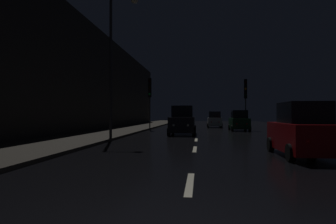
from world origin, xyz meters
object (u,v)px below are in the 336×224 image
Objects in this scene: car_approaching_headlights at (182,121)px; car_parked_right_near at (302,132)px; traffic_light_far_left at (150,92)px; streetlamp_overhead at (118,47)px; car_distant_taillights at (214,120)px; car_parked_right_far at (239,121)px; traffic_light_far_right at (246,93)px.

car_parked_right_near is at bearing 23.89° from car_approaching_headlights.
streetlamp_overhead is (0.21, -12.27, 1.68)m from traffic_light_far_left.
car_distant_taillights is at bearing 71.21° from streetlamp_overhead.
car_parked_right_far is 0.98× the size of car_parked_right_near.
car_parked_right_near reaches higher than car_parked_right_far.
car_parked_right_near reaches higher than car_distant_taillights.
traffic_light_far_right is 0.98× the size of traffic_light_far_left.
car_parked_right_far is (-0.80, -1.23, -2.78)m from traffic_light_far_right.
traffic_light_far_left is at bearing 90.99° from streetlamp_overhead.
car_parked_right_near is at bearing 22.51° from traffic_light_far_left.
traffic_light_far_right is 16.18m from streetlamp_overhead.
streetlamp_overhead reaches higher than traffic_light_far_left.
car_distant_taillights is (-2.77, 5.88, -2.80)m from traffic_light_far_right.
car_distant_taillights is (6.48, 19.03, -4.58)m from streetlamp_overhead.
car_approaching_headlights is (3.63, -6.37, -2.76)m from traffic_light_far_left.
streetlamp_overhead is 11.04m from car_parked_right_near.
streetlamp_overhead is (-9.25, -13.16, 1.78)m from traffic_light_far_right.
traffic_light_far_right is at bearing -2.45° from car_parked_right_near.
car_distant_taillights is (6.69, 6.76, -2.90)m from traffic_light_far_left.
traffic_light_far_right reaches higher than car_distant_taillights.
car_parked_right_near is (-0.80, -18.61, -2.76)m from traffic_light_far_right.
car_parked_right_near is (1.98, -24.49, 0.04)m from car_distant_taillights.
traffic_light_far_right is at bearing 91.81° from traffic_light_far_left.
car_approaching_headlights is at bearing 26.15° from traffic_light_far_left.
streetlamp_overhead reaches higher than car_approaching_headlights.
car_distant_taillights is 0.96× the size of car_parked_right_near.
car_parked_right_near is at bearing 180.00° from car_parked_right_far.
car_parked_right_near is (8.45, -5.46, -4.54)m from streetlamp_overhead.
car_approaching_headlights is at bearing 59.93° from streetlamp_overhead.
car_distant_taillights is at bearing 166.89° from car_approaching_headlights.
car_approaching_headlights is 1.11× the size of car_parked_right_near.
traffic_light_far_left is at bearing -150.31° from car_approaching_headlights.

